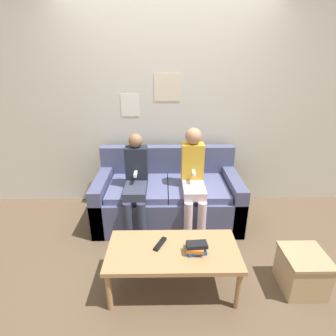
{
  "coord_description": "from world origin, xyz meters",
  "views": [
    {
      "loc": [
        -0.04,
        -2.23,
        1.81
      ],
      "look_at": [
        0.0,
        0.4,
        0.72
      ],
      "focal_mm": 28.0,
      "sensor_mm": 36.0,
      "label": 1
    }
  ],
  "objects_px": {
    "person_left": "(136,180)",
    "tv_remote": "(160,244)",
    "couch": "(168,197)",
    "storage_box": "(302,271)",
    "coffee_table": "(173,253)",
    "person_right": "(193,176)"
  },
  "relations": [
    {
      "from": "person_left",
      "to": "tv_remote",
      "type": "distance_m",
      "value": 0.87
    },
    {
      "from": "couch",
      "to": "storage_box",
      "type": "relative_size",
      "value": 4.52
    },
    {
      "from": "person_left",
      "to": "storage_box",
      "type": "xyz_separation_m",
      "value": [
        1.46,
        -0.89,
        -0.43
      ]
    },
    {
      "from": "person_left",
      "to": "coffee_table",
      "type": "bearing_deg",
      "value": -66.57
    },
    {
      "from": "person_right",
      "to": "coffee_table",
      "type": "bearing_deg",
      "value": -105.67
    },
    {
      "from": "tv_remote",
      "to": "storage_box",
      "type": "distance_m",
      "value": 1.21
    },
    {
      "from": "person_right",
      "to": "tv_remote",
      "type": "distance_m",
      "value": 0.92
    },
    {
      "from": "coffee_table",
      "to": "person_left",
      "type": "bearing_deg",
      "value": 113.43
    },
    {
      "from": "couch",
      "to": "coffee_table",
      "type": "height_order",
      "value": "couch"
    },
    {
      "from": "couch",
      "to": "coffee_table",
      "type": "relative_size",
      "value": 1.55
    },
    {
      "from": "storage_box",
      "to": "tv_remote",
      "type": "bearing_deg",
      "value": 176.03
    },
    {
      "from": "coffee_table",
      "to": "person_right",
      "type": "height_order",
      "value": "person_right"
    },
    {
      "from": "person_right",
      "to": "storage_box",
      "type": "height_order",
      "value": "person_right"
    },
    {
      "from": "couch",
      "to": "coffee_table",
      "type": "xyz_separation_m",
      "value": [
        0.03,
        -1.06,
        0.07
      ]
    },
    {
      "from": "person_right",
      "to": "storage_box",
      "type": "bearing_deg",
      "value": -47.17
    },
    {
      "from": "couch",
      "to": "person_left",
      "type": "bearing_deg",
      "value": -149.95
    },
    {
      "from": "person_left",
      "to": "person_right",
      "type": "height_order",
      "value": "person_right"
    },
    {
      "from": "couch",
      "to": "coffee_table",
      "type": "bearing_deg",
      "value": -88.54
    },
    {
      "from": "person_left",
      "to": "storage_box",
      "type": "relative_size",
      "value": 2.97
    },
    {
      "from": "coffee_table",
      "to": "person_right",
      "type": "relative_size",
      "value": 0.93
    },
    {
      "from": "person_left",
      "to": "storage_box",
      "type": "distance_m",
      "value": 1.76
    },
    {
      "from": "coffee_table",
      "to": "person_left",
      "type": "xyz_separation_m",
      "value": [
        -0.37,
        0.86,
        0.25
      ]
    }
  ]
}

